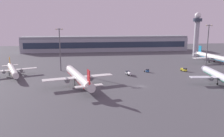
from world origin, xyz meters
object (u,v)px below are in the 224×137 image
object	(u,v)px
airplane_far_stand	(220,77)
apron_light_west	(60,47)
pushback_tug	(147,71)
airplane_terminal_side	(13,70)
apron_light_east	(207,45)
airplane_taxiway_distant	(214,57)
control_tower	(197,31)
fuel_truck	(129,73)
airplane_near_gate	(78,77)
baggage_tractor	(184,70)

from	to	relation	value
airplane_far_stand	apron_light_west	xyz separation A→B (m)	(-87.03, 44.41, 11.97)
airplane_far_stand	pushback_tug	distance (m)	44.86
airplane_far_stand	airplane_terminal_side	world-z (taller)	airplane_far_stand
airplane_terminal_side	apron_light_east	distance (m)	128.04
airplane_taxiway_distant	pushback_tug	xyz separation A→B (m)	(-61.88, -26.24, -3.39)
control_tower	pushback_tug	size ratio (longest dim) A/B	11.38
pushback_tug	apron_light_east	xyz separation A→B (m)	(42.78, 4.15, 16.12)
fuel_truck	apron_light_east	size ratio (longest dim) A/B	0.21
control_tower	airplane_terminal_side	world-z (taller)	control_tower
airplane_near_gate	fuel_truck	bearing A→B (deg)	17.80
airplane_terminal_side	apron_light_west	world-z (taller)	apron_light_west
airplane_near_gate	apron_light_east	bearing A→B (deg)	4.22
airplane_terminal_side	baggage_tractor	size ratio (longest dim) A/B	7.79
control_tower	pushback_tug	xyz separation A→B (m)	(-63.81, -61.27, -22.29)
airplane_far_stand	apron_light_west	distance (m)	98.43
control_tower	airplane_near_gate	distance (m)	140.08
pushback_tug	airplane_near_gate	bearing A→B (deg)	1.25
baggage_tractor	airplane_taxiway_distant	bearing A→B (deg)	-172.33
airplane_far_stand	fuel_truck	xyz separation A→B (m)	(-44.30, 26.27, -2.69)
control_tower	apron_light_east	xyz separation A→B (m)	(-21.03, -57.12, -6.17)
airplane_near_gate	pushback_tug	world-z (taller)	airplane_near_gate
baggage_tractor	airplane_far_stand	bearing A→B (deg)	71.60
airplane_terminal_side	pushback_tug	distance (m)	84.53
control_tower	apron_light_west	world-z (taller)	control_tower
airplane_near_gate	pushback_tug	bearing A→B (deg)	15.57
airplane_far_stand	airplane_taxiway_distant	distance (m)	66.79
fuel_truck	apron_light_west	distance (m)	48.68
airplane_terminal_side	fuel_truck	xyz separation A→B (m)	(70.73, -7.38, -2.23)
airplane_far_stand	airplane_terminal_side	xyz separation A→B (m)	(-115.03, 33.64, -0.46)
apron_light_west	apron_light_east	world-z (taller)	apron_light_east
airplane_terminal_side	baggage_tractor	xyz separation A→B (m)	(109.50, -1.18, -2.42)
apron_light_west	airplane_terminal_side	bearing A→B (deg)	-158.97
pushback_tug	apron_light_west	bearing A→B (deg)	-40.89
control_tower	airplane_near_gate	xyz separation A→B (m)	(-107.97, -87.24, -18.80)
baggage_tractor	apron_light_west	distance (m)	83.70
baggage_tractor	airplane_terminal_side	bearing A→B (deg)	-28.67
control_tower	airplane_taxiway_distant	bearing A→B (deg)	-93.16
apron_light_east	apron_light_west	bearing A→B (deg)	175.66
airplane_far_stand	airplane_near_gate	distance (m)	75.00
airplane_far_stand	pushback_tug	world-z (taller)	airplane_far_stand
airplane_near_gate	pushback_tug	xyz separation A→B (m)	(44.16, 25.97, -3.49)
pushback_tug	airplane_far_stand	bearing A→B (deg)	103.80
apron_light_east	airplane_near_gate	bearing A→B (deg)	-160.89
airplane_terminal_side	airplane_taxiway_distant	world-z (taller)	airplane_taxiway_distant
airplane_taxiway_distant	fuel_truck	world-z (taller)	airplane_taxiway_distant
airplane_terminal_side	apron_light_west	xyz separation A→B (m)	(28.00, 10.77, 12.42)
airplane_far_stand	baggage_tractor	world-z (taller)	airplane_far_stand
airplane_far_stand	control_tower	bearing A→B (deg)	76.43
pushback_tug	airplane_taxiway_distant	bearing A→B (deg)	173.77
airplane_terminal_side	apron_light_west	bearing A→B (deg)	179.93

